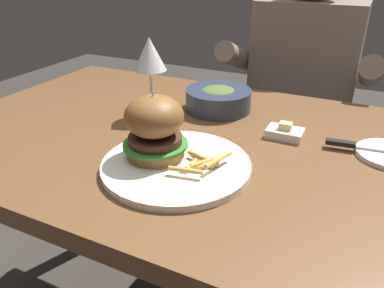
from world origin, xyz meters
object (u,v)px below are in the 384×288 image
at_px(wine_glass, 150,56).
at_px(soup_bowl, 218,99).
at_px(table_knife, 365,147).
at_px(diner_person, 297,116).
at_px(butter_dish, 285,132).
at_px(burger_sandwich, 155,127).
at_px(main_plate, 176,165).

bearing_deg(wine_glass, soup_bowl, 41.06).
height_order(table_knife, diner_person, diner_person).
height_order(wine_glass, butter_dish, wine_glass).
bearing_deg(burger_sandwich, wine_glass, 122.91).
height_order(table_knife, butter_dish, butter_dish).
relative_size(butter_dish, soup_bowl, 0.46).
height_order(burger_sandwich, table_knife, burger_sandwich).
distance_m(main_plate, diner_person, 0.84).
relative_size(burger_sandwich, butter_dish, 1.66).
xyz_separation_m(main_plate, butter_dish, (0.16, 0.23, 0.00)).
bearing_deg(burger_sandwich, butter_dish, 47.49).
distance_m(burger_sandwich, soup_bowl, 0.32).
distance_m(main_plate, burger_sandwich, 0.09).
height_order(burger_sandwich, wine_glass, wine_glass).
distance_m(table_knife, soup_bowl, 0.39).
bearing_deg(main_plate, butter_dish, 55.95).
bearing_deg(main_plate, table_knife, 35.03).
relative_size(burger_sandwich, table_knife, 0.68).
bearing_deg(table_knife, wine_glass, -177.78).
bearing_deg(table_knife, soup_bowl, 165.34).
bearing_deg(butter_dish, wine_glass, -176.07).
xyz_separation_m(wine_glass, diner_person, (0.27, 0.61, -0.33)).
height_order(burger_sandwich, soup_bowl, burger_sandwich).
bearing_deg(wine_glass, butter_dish, 3.93).
xyz_separation_m(table_knife, diner_person, (-0.24, 0.59, -0.19)).
distance_m(butter_dish, soup_bowl, 0.23).
xyz_separation_m(burger_sandwich, table_knife, (0.38, 0.22, -0.06)).
height_order(butter_dish, soup_bowl, soup_bowl).
bearing_deg(diner_person, table_knife, -67.82).
bearing_deg(table_knife, butter_dish, 178.82).
bearing_deg(burger_sandwich, main_plate, -8.34).
height_order(main_plate, soup_bowl, soup_bowl).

